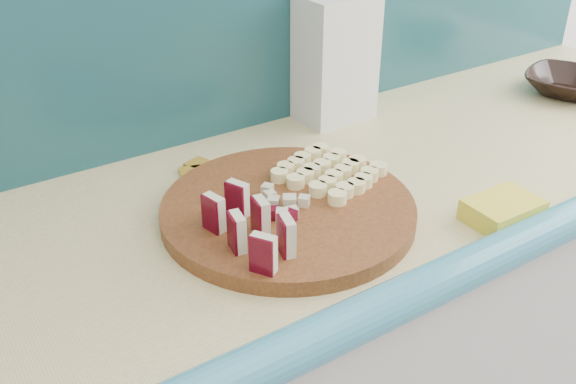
# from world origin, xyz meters

# --- Properties ---
(backsplash) EXTENTS (2.20, 0.02, 0.50)m
(backsplash) POSITION_xyz_m (0.10, 1.79, 1.16)
(backsplash) COLOR teal
(backsplash) RESTS_ON kitchen_counter
(cutting_board) EXTENTS (0.50, 0.50, 0.02)m
(cutting_board) POSITION_xyz_m (0.07, 1.45, 0.92)
(cutting_board) COLOR #48210F
(cutting_board) RESTS_ON kitchen_counter
(apple_wedges) EXTENTS (0.08, 0.18, 0.05)m
(apple_wedges) POSITION_xyz_m (-0.03, 1.39, 0.96)
(apple_wedges) COLOR beige
(apple_wedges) RESTS_ON cutting_board
(apple_chunks) EXTENTS (0.07, 0.06, 0.02)m
(apple_chunks) POSITION_xyz_m (0.05, 1.44, 0.94)
(apple_chunks) COLOR beige
(apple_chunks) RESTS_ON cutting_board
(banana_slices) EXTENTS (0.18, 0.18, 0.02)m
(banana_slices) POSITION_xyz_m (0.18, 1.48, 0.94)
(banana_slices) COLOR #F6E796
(banana_slices) RESTS_ON cutting_board
(brown_bowl) EXTENTS (0.25, 0.25, 0.05)m
(brown_bowl) POSITION_xyz_m (0.89, 1.54, 0.93)
(brown_bowl) COLOR black
(brown_bowl) RESTS_ON kitchen_counter
(flour_bag) EXTENTS (0.15, 0.11, 0.25)m
(flour_bag) POSITION_xyz_m (0.37, 1.72, 1.04)
(flour_bag) COLOR silver
(flour_bag) RESTS_ON kitchen_counter
(sponge) EXTENTS (0.12, 0.08, 0.03)m
(sponge) POSITION_xyz_m (0.35, 1.26, 0.93)
(sponge) COLOR yellow
(sponge) RESTS_ON kitchen_counter
(banana_peel) EXTENTS (0.25, 0.21, 0.01)m
(banana_peel) POSITION_xyz_m (0.05, 1.60, 0.91)
(banana_peel) COLOR gold
(banana_peel) RESTS_ON kitchen_counter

